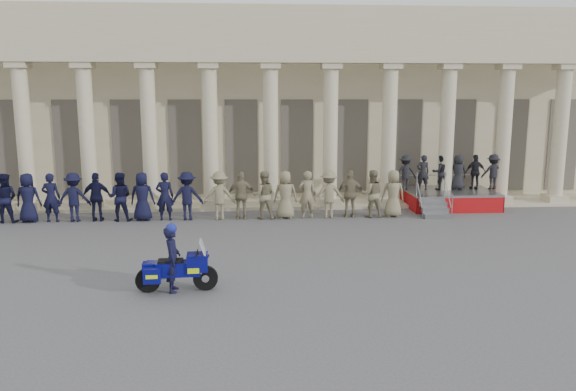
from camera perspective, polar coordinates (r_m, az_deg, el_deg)
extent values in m
plane|color=#4D4D50|center=(17.12, -5.06, -6.72)|extent=(90.00, 90.00, 0.00)
cube|color=#BFB28F|center=(31.38, -4.67, 9.32)|extent=(40.00, 10.00, 9.00)
cube|color=#BFB28F|center=(25.65, -4.69, -0.83)|extent=(40.00, 2.60, 0.15)
cube|color=#BFB28F|center=(24.45, -4.95, 14.44)|extent=(35.80, 1.00, 1.00)
cube|color=#BFB28F|center=(24.55, -4.99, 17.00)|extent=(35.80, 1.00, 1.20)
cube|color=#BFB28F|center=(26.57, -24.75, -0.86)|extent=(0.90, 0.90, 0.30)
cylinder|color=#BFB28F|center=(26.21, -25.23, 5.48)|extent=(0.64, 0.64, 5.60)
cube|color=#BFB28F|center=(26.18, -25.73, 11.85)|extent=(0.85, 0.85, 0.24)
cube|color=#BFB28F|center=(25.76, -19.34, -0.82)|extent=(0.90, 0.90, 0.30)
cylinder|color=#BFB28F|center=(25.39, -19.73, 5.73)|extent=(0.64, 0.64, 5.60)
cube|color=#BFB28F|center=(25.36, -20.14, 12.32)|extent=(0.85, 0.85, 0.24)
cube|color=#BFB28F|center=(25.19, -13.63, -0.77)|extent=(0.90, 0.90, 0.30)
cylinder|color=#BFB28F|center=(24.81, -13.92, 5.94)|extent=(0.64, 0.64, 5.60)
cube|color=#BFB28F|center=(24.78, -14.21, 12.68)|extent=(0.85, 0.85, 0.24)
cube|color=#BFB28F|center=(24.88, -7.72, -0.70)|extent=(0.90, 0.90, 0.30)
cylinder|color=#BFB28F|center=(24.49, -7.88, 6.09)|extent=(0.64, 0.64, 5.60)
cube|color=#BFB28F|center=(24.46, -8.05, 12.92)|extent=(0.85, 0.85, 0.24)
cube|color=#BFB28F|center=(24.84, -1.72, -0.63)|extent=(0.90, 0.90, 0.30)
cylinder|color=#BFB28F|center=(24.45, -1.76, 6.17)|extent=(0.64, 0.64, 5.60)
cube|color=#BFB28F|center=(24.42, -1.80, 13.02)|extent=(0.85, 0.85, 0.24)
cube|color=#BFB28F|center=(25.07, 4.23, -0.55)|extent=(0.90, 0.90, 0.30)
cylinder|color=#BFB28F|center=(24.69, 4.32, 6.19)|extent=(0.64, 0.64, 5.60)
cube|color=#BFB28F|center=(24.66, 4.41, 12.97)|extent=(0.85, 0.85, 0.24)
cube|color=#BFB28F|center=(25.56, 10.01, -0.47)|extent=(0.90, 0.90, 0.30)
cylinder|color=#BFB28F|center=(25.19, 10.21, 6.13)|extent=(0.64, 0.64, 5.60)
cube|color=#BFB28F|center=(25.16, 10.43, 12.78)|extent=(0.85, 0.85, 0.24)
cube|color=#BFB28F|center=(26.31, 15.51, -0.39)|extent=(0.90, 0.90, 0.30)
cylinder|color=#BFB28F|center=(25.94, 15.82, 6.03)|extent=(0.64, 0.64, 5.60)
cube|color=#BFB28F|center=(25.91, 16.14, 12.47)|extent=(0.85, 0.85, 0.24)
cube|color=#BFB28F|center=(27.28, 20.67, -0.31)|extent=(0.90, 0.90, 0.30)
cylinder|color=#BFB28F|center=(26.93, 21.07, 5.87)|extent=(0.64, 0.64, 5.60)
cube|color=#BFB28F|center=(26.90, 21.47, 12.08)|extent=(0.85, 0.85, 0.24)
cube|color=#BFB28F|center=(28.46, 25.44, -0.24)|extent=(0.90, 0.90, 0.30)
cylinder|color=#BFB28F|center=(28.12, 25.90, 5.69)|extent=(0.64, 0.64, 5.60)
cube|color=#BFB28F|center=(28.09, 26.37, 11.62)|extent=(0.85, 0.85, 0.24)
cube|color=black|center=(28.62, -26.11, 4.32)|extent=(1.30, 0.12, 4.20)
cube|color=black|center=(27.74, -21.12, 4.52)|extent=(1.30, 0.12, 4.20)
cube|color=black|center=(27.09, -15.84, 4.70)|extent=(1.30, 0.12, 4.20)
cube|color=black|center=(26.67, -10.35, 4.84)|extent=(1.30, 0.12, 4.20)
cube|color=black|center=(26.51, -4.74, 4.94)|extent=(1.30, 0.12, 4.20)
cube|color=black|center=(26.60, 0.89, 4.99)|extent=(1.30, 0.12, 4.20)
cube|color=black|center=(26.94, 6.43, 4.99)|extent=(1.30, 0.12, 4.20)
cube|color=black|center=(27.53, 11.78, 4.95)|extent=(1.30, 0.12, 4.20)
cube|color=black|center=(28.34, 16.87, 4.88)|extent=(1.30, 0.12, 4.20)
cube|color=black|center=(29.36, 21.64, 4.77)|extent=(1.30, 0.12, 4.20)
cube|color=black|center=(30.56, 26.06, 4.64)|extent=(1.30, 0.12, 4.20)
imported|color=black|center=(24.62, -26.83, -0.24)|extent=(0.95, 0.74, 1.95)
imported|color=black|center=(24.29, -24.91, -0.22)|extent=(0.95, 0.62, 1.95)
imported|color=black|center=(23.98, -22.93, -0.20)|extent=(0.71, 0.47, 1.95)
imported|color=black|center=(23.71, -20.91, -0.17)|extent=(1.26, 0.72, 1.95)
imported|color=black|center=(23.46, -18.84, -0.15)|extent=(1.14, 0.48, 1.95)
imported|color=black|center=(23.25, -16.73, -0.12)|extent=(0.95, 0.74, 1.95)
imported|color=black|center=(23.07, -14.58, -0.10)|extent=(0.95, 0.62, 1.95)
imported|color=black|center=(22.92, -12.41, -0.07)|extent=(0.71, 0.47, 1.95)
imported|color=black|center=(22.80, -10.20, -0.04)|extent=(1.26, 0.72, 1.95)
imported|color=#7D7456|center=(22.70, -6.98, -0.01)|extent=(1.26, 0.72, 1.95)
imported|color=#7D7456|center=(22.67, -4.74, 0.02)|extent=(1.14, 0.48, 1.95)
imported|color=#7D7456|center=(22.67, -2.50, 0.05)|extent=(0.95, 0.74, 1.95)
imported|color=#7D7456|center=(22.71, -0.26, 0.08)|extent=(0.95, 0.62, 1.95)
imported|color=#7D7456|center=(22.78, 1.96, 0.10)|extent=(0.71, 0.47, 1.95)
imported|color=#7D7456|center=(22.89, 4.17, 0.13)|extent=(1.26, 0.72, 1.95)
imported|color=#7D7456|center=(23.03, 6.35, 0.15)|extent=(1.14, 0.48, 1.95)
imported|color=#7D7456|center=(23.20, 8.51, 0.18)|extent=(0.95, 0.74, 1.95)
imported|color=#7D7456|center=(23.41, 10.63, 0.20)|extent=(0.95, 0.62, 1.95)
cube|color=gray|center=(26.03, 16.12, 0.41)|extent=(3.81, 2.72, 0.10)
cube|color=maroon|center=(24.86, 17.12, -0.99)|extent=(3.81, 0.04, 0.67)
cube|color=maroon|center=(25.51, 12.10, -0.48)|extent=(0.04, 2.72, 0.67)
cube|color=maroon|center=(26.80, 19.88, -0.36)|extent=(0.04, 2.72, 0.67)
cube|color=gray|center=(23.62, 14.92, -2.05)|extent=(1.10, 0.28, 0.19)
cube|color=gray|center=(23.84, 14.73, -1.46)|extent=(1.10, 0.28, 0.19)
cube|color=gray|center=(24.06, 14.54, -0.87)|extent=(1.10, 0.28, 0.19)
cube|color=gray|center=(24.29, 14.35, -0.30)|extent=(1.10, 0.28, 0.19)
cylinder|color=gray|center=(27.17, 15.24, 2.03)|extent=(3.81, 0.04, 0.04)
imported|color=black|center=(25.48, 11.83, 2.29)|extent=(1.01, 0.58, 1.57)
imported|color=black|center=(25.71, 13.55, 2.29)|extent=(0.57, 0.37, 1.57)
imported|color=black|center=(25.96, 15.23, 2.29)|extent=(0.76, 0.59, 1.57)
imported|color=black|center=(26.23, 16.89, 2.29)|extent=(0.77, 0.50, 1.57)
imported|color=black|center=(26.52, 18.50, 2.28)|extent=(0.92, 0.38, 1.57)
imported|color=black|center=(26.84, 20.09, 2.28)|extent=(1.01, 0.58, 1.57)
cylinder|color=black|center=(14.76, -8.38, -8.29)|extent=(0.64, 0.17, 0.64)
cylinder|color=black|center=(14.88, -14.02, -8.34)|extent=(0.64, 0.17, 0.64)
cube|color=#090B68|center=(14.71, -11.06, -7.29)|extent=(1.13, 0.46, 0.37)
cube|color=#090B68|center=(14.63, -9.18, -6.68)|extent=(0.55, 0.53, 0.43)
cube|color=silver|center=(14.70, -9.16, -7.51)|extent=(0.23, 0.30, 0.12)
cube|color=#B2BFCC|center=(14.54, -8.57, -5.44)|extent=(0.22, 0.45, 0.52)
cube|color=black|center=(14.67, -11.84, -6.57)|extent=(0.64, 0.36, 0.10)
cube|color=#090B68|center=(14.76, -13.89, -7.02)|extent=(0.35, 0.34, 0.21)
cube|color=#090B68|center=(14.50, -13.64, -7.92)|extent=(0.44, 0.23, 0.39)
cube|color=#C7F60C|center=(14.50, -13.64, -7.92)|extent=(0.30, 0.25, 0.10)
cube|color=#090B68|center=(15.09, -13.36, -7.20)|extent=(0.44, 0.23, 0.39)
cube|color=#C7F60C|center=(15.09, -13.36, -7.20)|extent=(0.30, 0.25, 0.10)
cylinder|color=silver|center=(15.07, -12.80, -8.16)|extent=(0.58, 0.12, 0.10)
cylinder|color=black|center=(14.57, -9.21, -5.81)|extent=(0.07, 0.68, 0.03)
imported|color=black|center=(14.65, -11.66, -6.35)|extent=(0.44, 0.64, 1.70)
sphere|color=navy|center=(14.44, -11.77, -3.30)|extent=(0.28, 0.28, 0.28)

